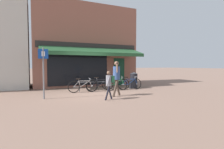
# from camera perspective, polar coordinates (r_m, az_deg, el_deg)

# --- Properties ---
(ground_plane) EXTENTS (160.00, 160.00, 0.00)m
(ground_plane) POSITION_cam_1_polar(r_m,az_deg,el_deg) (9.69, -5.47, -6.25)
(ground_plane) COLOR #846656
(shop_front) EXTENTS (7.71, 4.67, 6.08)m
(shop_front) POSITION_cam_1_polar(r_m,az_deg,el_deg) (14.26, -8.85, 8.93)
(shop_front) COLOR #8E5647
(shop_front) RESTS_ON ground_plane
(bike_rack_rail) EXTENTS (3.48, 0.04, 0.57)m
(bike_rack_rail) POSITION_cam_1_polar(r_m,az_deg,el_deg) (10.87, -1.93, -2.71)
(bike_rack_rail) COLOR #47494F
(bike_rack_rail) RESTS_ON ground_plane
(bicycle_silver) EXTENTS (1.70, 0.52, 0.83)m
(bicycle_silver) POSITION_cam_1_polar(r_m,az_deg,el_deg) (10.17, -9.53, -3.76)
(bicycle_silver) COLOR black
(bicycle_silver) RESTS_ON ground_plane
(bicycle_black) EXTENTS (1.81, 0.51, 0.88)m
(bicycle_black) POSITION_cam_1_polar(r_m,az_deg,el_deg) (10.60, -3.56, -3.37)
(bicycle_black) COLOR black
(bicycle_black) RESTS_ON ground_plane
(bicycle_green) EXTENTS (1.65, 0.86, 0.89)m
(bicycle_green) POSITION_cam_1_polar(r_m,az_deg,el_deg) (10.98, 1.14, -3.10)
(bicycle_green) COLOR black
(bicycle_green) RESTS_ON ground_plane
(bicycle_blue) EXTENTS (1.79, 0.52, 0.84)m
(bicycle_blue) POSITION_cam_1_polar(r_m,az_deg,el_deg) (11.29, 5.81, -3.04)
(bicycle_blue) COLOR black
(bicycle_blue) RESTS_ON ground_plane
(pedestrian_adult) EXTENTS (0.59, 0.62, 1.78)m
(pedestrian_adult) POSITION_cam_1_polar(r_m,az_deg,el_deg) (8.81, 1.48, -0.04)
(pedestrian_adult) COLOR #47382D
(pedestrian_adult) RESTS_ON ground_plane
(pedestrian_child) EXTENTS (0.48, 0.39, 1.31)m
(pedestrian_child) POSITION_cam_1_polar(r_m,az_deg,el_deg) (7.91, -0.90, -2.31)
(pedestrian_child) COLOR black
(pedestrian_child) RESTS_ON ground_plane
(litter_bin) EXTENTS (0.51, 0.51, 1.10)m
(litter_bin) POSITION_cam_1_polar(r_m,az_deg,el_deg) (11.87, 7.10, -1.87)
(litter_bin) COLOR black
(litter_bin) RESTS_ON ground_plane
(parking_sign) EXTENTS (0.44, 0.07, 2.37)m
(parking_sign) POSITION_cam_1_polar(r_m,az_deg,el_deg) (8.61, -21.48, 2.08)
(parking_sign) COLOR slate
(parking_sign) RESTS_ON ground_plane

